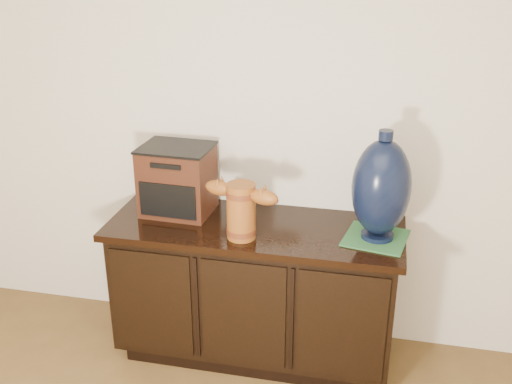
% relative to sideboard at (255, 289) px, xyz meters
% --- Properties ---
extents(sideboard, '(1.46, 0.56, 0.75)m').
position_rel_sideboard_xyz_m(sideboard, '(0.00, 0.00, 0.00)').
color(sideboard, black).
rests_on(sideboard, ground).
extents(terracotta_vessel, '(0.38, 0.17, 0.27)m').
position_rel_sideboard_xyz_m(terracotta_vessel, '(-0.03, -0.14, 0.52)').
color(terracotta_vessel, '#96511B').
rests_on(terracotta_vessel, sideboard).
extents(tv_radio, '(0.37, 0.30, 0.35)m').
position_rel_sideboard_xyz_m(tv_radio, '(-0.42, 0.08, 0.55)').
color(tv_radio, '#3A1A0E').
rests_on(tv_radio, sideboard).
extents(green_mat, '(0.33, 0.33, 0.01)m').
position_rel_sideboard_xyz_m(green_mat, '(0.59, -0.02, 0.37)').
color(green_mat, '#2A5E31').
rests_on(green_mat, sideboard).
extents(lamp_base, '(0.31, 0.31, 0.52)m').
position_rel_sideboard_xyz_m(lamp_base, '(0.59, -0.02, 0.63)').
color(lamp_base, black).
rests_on(lamp_base, green_mat).
extents(spray_can, '(0.06, 0.06, 0.16)m').
position_rel_sideboard_xyz_m(spray_can, '(-0.12, 0.06, 0.45)').
color(spray_can, '#5D1710').
rests_on(spray_can, sideboard).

